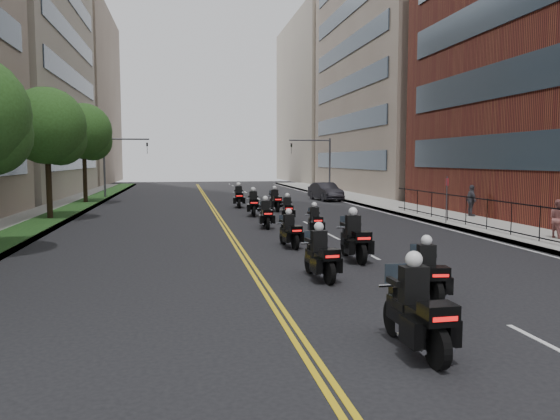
{
  "coord_description": "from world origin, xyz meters",
  "views": [
    {
      "loc": [
        -3.68,
        -9.27,
        3.55
      ],
      "look_at": [
        0.47,
        13.66,
        1.39
      ],
      "focal_mm": 35.0,
      "sensor_mm": 36.0,
      "label": 1
    }
  ],
  "objects_px": {
    "motorcycle_0": "(417,313)",
    "motorcycle_2": "(320,257)",
    "motorcycle_10": "(239,198)",
    "pedestrian_b": "(558,219)",
    "motorcycle_4": "(290,232)",
    "parked_sedan": "(325,191)",
    "motorcycle_7": "(287,210)",
    "pedestrian_c": "(471,201)",
    "motorcycle_3": "(354,240)",
    "motorcycle_5": "(315,222)",
    "motorcycle_8": "(253,205)",
    "motorcycle_6": "(266,215)",
    "motorcycle_9": "(275,201)",
    "motorcycle_1": "(428,275)"
  },
  "relations": [
    {
      "from": "motorcycle_6",
      "to": "parked_sedan",
      "type": "height_order",
      "value": "motorcycle_6"
    },
    {
      "from": "motorcycle_4",
      "to": "motorcycle_7",
      "type": "height_order",
      "value": "motorcycle_7"
    },
    {
      "from": "motorcycle_4",
      "to": "pedestrian_b",
      "type": "height_order",
      "value": "pedestrian_b"
    },
    {
      "from": "pedestrian_c",
      "to": "motorcycle_10",
      "type": "bearing_deg",
      "value": 56.41
    },
    {
      "from": "motorcycle_4",
      "to": "motorcycle_10",
      "type": "xyz_separation_m",
      "value": [
        -0.11,
        18.82,
        0.12
      ]
    },
    {
      "from": "motorcycle_0",
      "to": "motorcycle_5",
      "type": "xyz_separation_m",
      "value": [
        1.95,
        15.65,
        -0.13
      ]
    },
    {
      "from": "motorcycle_5",
      "to": "motorcycle_8",
      "type": "distance_m",
      "value": 9.41
    },
    {
      "from": "motorcycle_0",
      "to": "motorcycle_4",
      "type": "bearing_deg",
      "value": 87.85
    },
    {
      "from": "motorcycle_7",
      "to": "pedestrian_c",
      "type": "height_order",
      "value": "pedestrian_c"
    },
    {
      "from": "motorcycle_0",
      "to": "pedestrian_c",
      "type": "relative_size",
      "value": 1.35
    },
    {
      "from": "motorcycle_0",
      "to": "motorcycle_7",
      "type": "relative_size",
      "value": 1.15
    },
    {
      "from": "motorcycle_3",
      "to": "motorcycle_4",
      "type": "relative_size",
      "value": 1.2
    },
    {
      "from": "motorcycle_1",
      "to": "pedestrian_b",
      "type": "xyz_separation_m",
      "value": [
        10.0,
        8.33,
        0.34
      ]
    },
    {
      "from": "motorcycle_2",
      "to": "motorcycle_4",
      "type": "height_order",
      "value": "motorcycle_2"
    },
    {
      "from": "motorcycle_7",
      "to": "motorcycle_6",
      "type": "bearing_deg",
      "value": -115.52
    },
    {
      "from": "motorcycle_10",
      "to": "motorcycle_2",
      "type": "bearing_deg",
      "value": -87.11
    },
    {
      "from": "motorcycle_2",
      "to": "motorcycle_7",
      "type": "distance_m",
      "value": 15.46
    },
    {
      "from": "motorcycle_5",
      "to": "motorcycle_2",
      "type": "bearing_deg",
      "value": -99.47
    },
    {
      "from": "motorcycle_3",
      "to": "motorcycle_5",
      "type": "distance_m",
      "value": 6.61
    },
    {
      "from": "motorcycle_8",
      "to": "motorcycle_10",
      "type": "distance_m",
      "value": 6.23
    },
    {
      "from": "motorcycle_3",
      "to": "motorcycle_7",
      "type": "distance_m",
      "value": 12.61
    },
    {
      "from": "parked_sedan",
      "to": "motorcycle_5",
      "type": "bearing_deg",
      "value": -113.19
    },
    {
      "from": "motorcycle_2",
      "to": "motorcycle_7",
      "type": "bearing_deg",
      "value": 76.25
    },
    {
      "from": "motorcycle_3",
      "to": "pedestrian_b",
      "type": "height_order",
      "value": "motorcycle_3"
    },
    {
      "from": "motorcycle_4",
      "to": "motorcycle_8",
      "type": "height_order",
      "value": "motorcycle_8"
    },
    {
      "from": "motorcycle_2",
      "to": "motorcycle_8",
      "type": "xyz_separation_m",
      "value": [
        0.44,
        18.59,
        0.05
      ]
    },
    {
      "from": "motorcycle_4",
      "to": "motorcycle_5",
      "type": "bearing_deg",
      "value": 52.96
    },
    {
      "from": "motorcycle_0",
      "to": "motorcycle_10",
      "type": "height_order",
      "value": "motorcycle_0"
    },
    {
      "from": "motorcycle_4",
      "to": "motorcycle_7",
      "type": "bearing_deg",
      "value": 71.76
    },
    {
      "from": "motorcycle_0",
      "to": "pedestrian_b",
      "type": "xyz_separation_m",
      "value": [
        11.88,
        11.84,
        0.25
      ]
    },
    {
      "from": "motorcycle_0",
      "to": "parked_sedan",
      "type": "height_order",
      "value": "motorcycle_0"
    },
    {
      "from": "motorcycle_0",
      "to": "motorcycle_9",
      "type": "xyz_separation_m",
      "value": [
        2.13,
        27.77,
        -0.05
      ]
    },
    {
      "from": "motorcycle_0",
      "to": "motorcycle_8",
      "type": "height_order",
      "value": "motorcycle_0"
    },
    {
      "from": "motorcycle_1",
      "to": "motorcycle_7",
      "type": "height_order",
      "value": "motorcycle_1"
    },
    {
      "from": "motorcycle_7",
      "to": "motorcycle_10",
      "type": "relative_size",
      "value": 0.87
    },
    {
      "from": "motorcycle_0",
      "to": "motorcycle_7",
      "type": "height_order",
      "value": "motorcycle_0"
    },
    {
      "from": "motorcycle_7",
      "to": "parked_sedan",
      "type": "bearing_deg",
      "value": 72.4
    },
    {
      "from": "motorcycle_5",
      "to": "motorcycle_8",
      "type": "bearing_deg",
      "value": 103.85
    },
    {
      "from": "motorcycle_4",
      "to": "motorcycle_9",
      "type": "distance_m",
      "value": 15.58
    },
    {
      "from": "motorcycle_2",
      "to": "pedestrian_b",
      "type": "relative_size",
      "value": 1.37
    },
    {
      "from": "motorcycle_5",
      "to": "motorcycle_9",
      "type": "height_order",
      "value": "motorcycle_9"
    },
    {
      "from": "motorcycle_0",
      "to": "motorcycle_2",
      "type": "relative_size",
      "value": 1.1
    },
    {
      "from": "motorcycle_0",
      "to": "motorcycle_10",
      "type": "xyz_separation_m",
      "value": [
        -0.03,
        31.14,
        -0.0
      ]
    },
    {
      "from": "motorcycle_0",
      "to": "motorcycle_7",
      "type": "distance_m",
      "value": 21.73
    },
    {
      "from": "motorcycle_6",
      "to": "motorcycle_10",
      "type": "bearing_deg",
      "value": 91.51
    },
    {
      "from": "motorcycle_6",
      "to": "pedestrian_b",
      "type": "bearing_deg",
      "value": -29.35
    },
    {
      "from": "motorcycle_6",
      "to": "motorcycle_9",
      "type": "relative_size",
      "value": 0.95
    },
    {
      "from": "motorcycle_1",
      "to": "motorcycle_8",
      "type": "distance_m",
      "value": 21.47
    },
    {
      "from": "motorcycle_7",
      "to": "motorcycle_5",
      "type": "bearing_deg",
      "value": -83.62
    },
    {
      "from": "motorcycle_0",
      "to": "motorcycle_9",
      "type": "bearing_deg",
      "value": 83.86
    }
  ]
}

